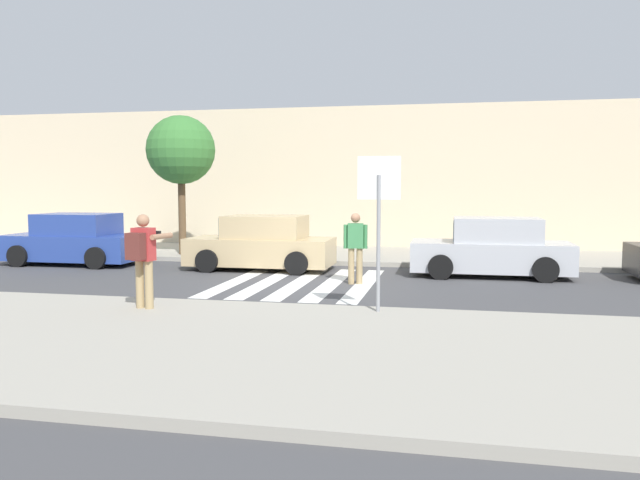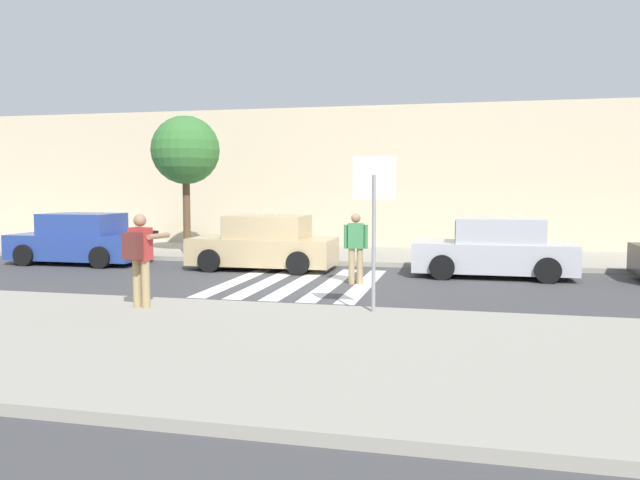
{
  "view_description": "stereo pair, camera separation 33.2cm",
  "coord_description": "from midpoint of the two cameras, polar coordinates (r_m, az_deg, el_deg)",
  "views": [
    {
      "loc": [
        3.62,
        -14.61,
        2.37
      ],
      "look_at": [
        0.6,
        -0.2,
        1.1
      ],
      "focal_mm": 35.0,
      "sensor_mm": 36.0,
      "label": 1
    },
    {
      "loc": [
        3.94,
        -14.54,
        2.37
      ],
      "look_at": [
        0.6,
        -0.2,
        1.1
      ],
      "focal_mm": 35.0,
      "sensor_mm": 36.0,
      "label": 2
    }
  ],
  "objects": [
    {
      "name": "crosswalk_stripe_1",
      "position": [
        15.65,
        -5.34,
        -3.79
      ],
      "size": [
        0.44,
        5.2,
        0.01
      ],
      "primitive_type": "cube",
      "color": "silver",
      "rests_on": "ground"
    },
    {
      "name": "sidewalk_far",
      "position": [
        21.04,
        1.41,
        -1.35
      ],
      "size": [
        60.0,
        4.8,
        0.14
      ],
      "primitive_type": "cube",
      "color": "#9E998C",
      "rests_on": "ground"
    },
    {
      "name": "parked_car_tan",
      "position": [
        17.79,
        -5.87,
        -0.4
      ],
      "size": [
        4.1,
        1.92,
        1.55
      ],
      "color": "tan",
      "rests_on": "ground"
    },
    {
      "name": "crosswalk_stripe_4",
      "position": [
        15.12,
        3.4,
        -4.08
      ],
      "size": [
        0.44,
        5.2,
        0.01
      ],
      "primitive_type": "cube",
      "color": "silver",
      "rests_on": "ground"
    },
    {
      "name": "parked_car_blue",
      "position": [
        20.39,
        -21.96,
        -0.06
      ],
      "size": [
        4.1,
        1.92,
        1.55
      ],
      "color": "#284293",
      "rests_on": "ground"
    },
    {
      "name": "ground_plane",
      "position": [
        15.24,
        -2.68,
        -4.02
      ],
      "size": [
        120.0,
        120.0,
        0.0
      ],
      "primitive_type": "plane",
      "color": "#424244"
    },
    {
      "name": "building_facade_far",
      "position": [
        25.26,
        3.24,
        5.58
      ],
      "size": [
        56.0,
        4.0,
        5.32
      ],
      "primitive_type": "cube",
      "color": "beige",
      "rests_on": "ground"
    },
    {
      "name": "crosswalk_stripe_0",
      "position": [
        15.9,
        -8.11,
        -3.68
      ],
      "size": [
        0.44,
        5.2,
        0.01
      ],
      "primitive_type": "cube",
      "color": "silver",
      "rests_on": "ground"
    },
    {
      "name": "sidewalk_near",
      "position": [
        9.47,
        -12.26,
        -9.23
      ],
      "size": [
        60.0,
        6.0,
        0.14
      ],
      "primitive_type": "cube",
      "color": "#9E998C",
      "rests_on": "ground"
    },
    {
      "name": "street_tree_west",
      "position": [
        20.99,
        -13.05,
        7.96
      ],
      "size": [
        2.23,
        2.23,
        4.53
      ],
      "color": "brown",
      "rests_on": "sidewalk_far"
    },
    {
      "name": "pedestrian_crossing",
      "position": [
        15.08,
        2.63,
        -0.39
      ],
      "size": [
        0.58,
        0.29,
        1.72
      ],
      "color": "tan",
      "rests_on": "ground"
    },
    {
      "name": "stop_sign",
      "position": [
        11.03,
        4.55,
        3.79
      ],
      "size": [
        0.76,
        0.08,
        2.76
      ],
      "color": "gray",
      "rests_on": "sidewalk_near"
    },
    {
      "name": "crosswalk_stripe_3",
      "position": [
        15.25,
        0.42,
        -3.99
      ],
      "size": [
        0.44,
        5.2,
        0.01
      ],
      "primitive_type": "cube",
      "color": "silver",
      "rests_on": "ground"
    },
    {
      "name": "crosswalk_stripe_2",
      "position": [
        15.43,
        -2.5,
        -3.89
      ],
      "size": [
        0.44,
        5.2,
        0.01
      ],
      "primitive_type": "cube",
      "color": "silver",
      "rests_on": "ground"
    },
    {
      "name": "photographer_with_backpack",
      "position": [
        11.81,
        -16.67,
        -1.12
      ],
      "size": [
        0.66,
        0.9,
        1.72
      ],
      "color": "tan",
      "rests_on": "sidewalk_near"
    },
    {
      "name": "parked_car_silver",
      "position": [
        16.98,
        14.92,
        -0.8
      ],
      "size": [
        4.1,
        1.92,
        1.55
      ],
      "color": "#B7BABF",
      "rests_on": "ground"
    }
  ]
}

